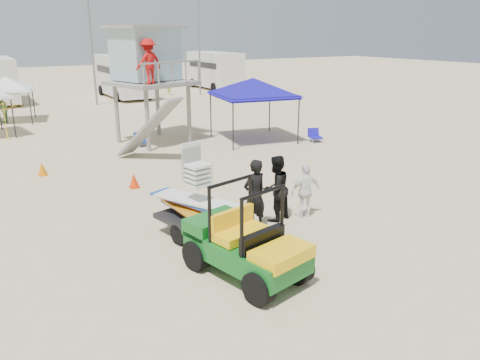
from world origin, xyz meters
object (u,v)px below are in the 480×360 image
man_left (254,195)px  lifeguard_tower (147,59)px  surf_trailer (197,205)px  canopy_blue (253,81)px  utility_cart (246,236)px

man_left → lifeguard_tower: lifeguard_tower is taller
surf_trailer → canopy_blue: (7.30, 8.82, 1.93)m
surf_trailer → lifeguard_tower: (2.91, 10.90, 2.97)m
surf_trailer → man_left: bearing=-11.2°
surf_trailer → canopy_blue: canopy_blue is taller
utility_cart → man_left: utility_cart is taller
utility_cart → canopy_blue: size_ratio=0.73×
lifeguard_tower → canopy_blue: lifeguard_tower is taller
surf_trailer → utility_cart: bearing=-90.1°
man_left → canopy_blue: canopy_blue is taller
surf_trailer → lifeguard_tower: size_ratio=0.51×
lifeguard_tower → canopy_blue: size_ratio=1.32×
utility_cart → lifeguard_tower: lifeguard_tower is taller
utility_cart → surf_trailer: (0.00, 2.34, -0.05)m
man_left → canopy_blue: size_ratio=0.49×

